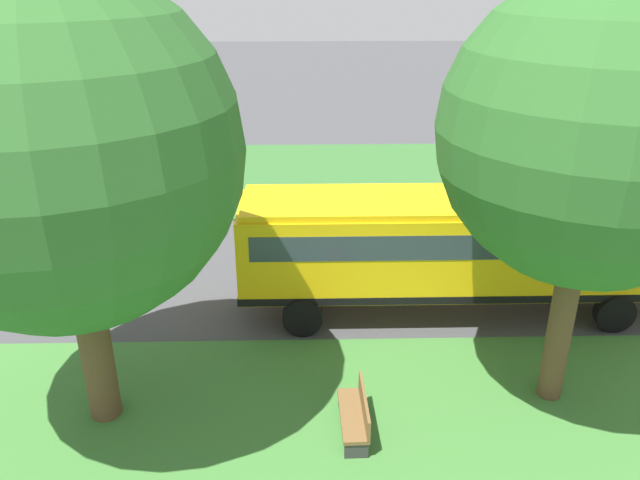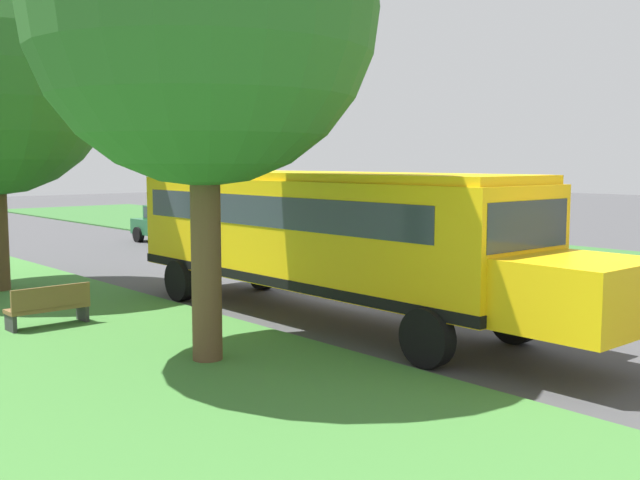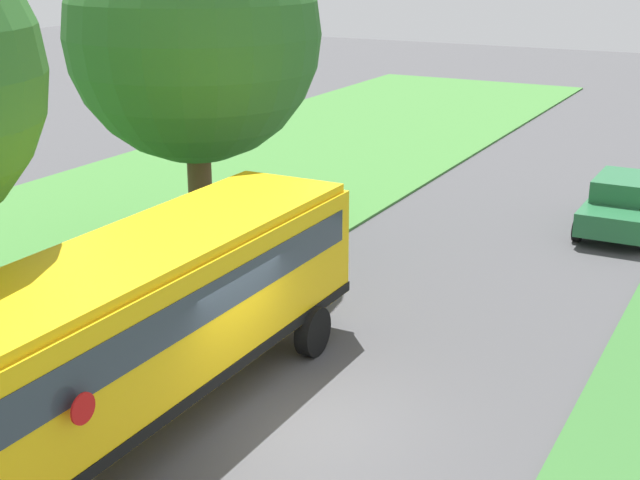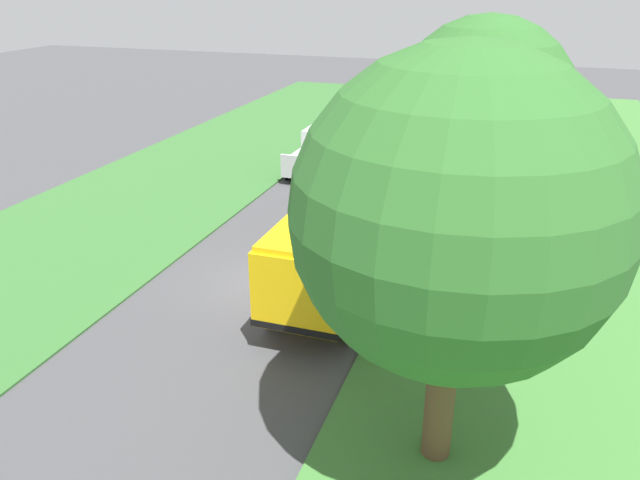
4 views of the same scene
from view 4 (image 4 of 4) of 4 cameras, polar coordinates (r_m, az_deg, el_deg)
The scene contains 9 objects.
ground_plane at distance 21.47m, azimuth -4.38°, elevation -3.85°, with size 120.00×120.00×0.00m, color #424244.
grass_verge at distance 20.18m, azimuth 23.07°, elevation -7.60°, with size 12.00×80.00×0.08m, color #3D7533.
grass_far_side at distance 26.06m, azimuth -22.96°, elevation -0.60°, with size 10.00×80.00×0.07m, color #33662D.
school_bus at distance 21.20m, azimuth 2.89°, elevation 1.54°, with size 2.84×12.42×3.16m.
pickup_truck at distance 33.36m, azimuth -0.07°, elevation 8.17°, with size 2.28×5.40×2.10m.
oak_tree_beside_bus at distance 20.61m, azimuth 14.41°, elevation 11.60°, with size 5.70×5.70×8.68m.
oak_tree_roadside_mid at distance 11.67m, azimuth 12.14°, elevation 2.62°, with size 6.29×6.29×8.81m.
stop_sign at distance 29.33m, azimuth 12.07°, elevation 6.87°, with size 0.08×0.68×2.74m.
park_bench at distance 18.57m, azimuth 15.05°, elevation -7.63°, with size 1.61×0.54×0.92m.
Camera 4 is at (-7.65, 17.53, 9.75)m, focal length 35.00 mm.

